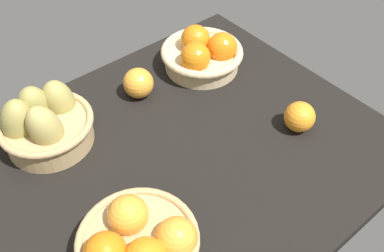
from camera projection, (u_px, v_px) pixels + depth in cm
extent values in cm
cube|color=black|center=(185.00, 152.00, 94.67)|extent=(84.00, 72.00, 3.00)
cylinder|color=#D3BC8C|center=(202.00, 59.00, 111.66)|extent=(19.11, 19.11, 4.77)
torus|color=#D3BC8C|center=(202.00, 52.00, 109.95)|extent=(21.21, 21.21, 2.09)
sphere|color=orange|center=(196.00, 40.00, 109.73)|extent=(7.63, 7.63, 7.63)
sphere|color=orange|center=(222.00, 47.00, 108.36)|extent=(7.63, 7.63, 7.63)
sphere|color=orange|center=(195.00, 58.00, 105.30)|extent=(7.63, 7.63, 7.63)
cylinder|color=tan|center=(139.00, 247.00, 73.88)|extent=(19.59, 19.59, 5.50)
torus|color=tan|center=(138.00, 239.00, 71.91)|extent=(21.06, 21.06, 1.47)
sphere|color=#F49E33|center=(176.00, 238.00, 71.11)|extent=(7.15, 7.15, 7.15)
sphere|color=#F49E33|center=(128.00, 215.00, 73.45)|extent=(7.15, 7.15, 7.15)
cylinder|color=tan|center=(49.00, 132.00, 92.80)|extent=(18.63, 18.63, 5.83)
torus|color=tan|center=(46.00, 122.00, 90.71)|extent=(20.17, 20.17, 1.54)
ellipsoid|color=tan|center=(45.00, 128.00, 86.75)|extent=(10.96, 10.17, 12.37)
ellipsoid|color=#9E934C|center=(59.00, 101.00, 93.82)|extent=(10.45, 10.45, 11.53)
ellipsoid|color=#9E934C|center=(18.00, 122.00, 88.27)|extent=(9.31, 7.90, 11.93)
ellipsoid|color=#9E934C|center=(34.00, 106.00, 92.02)|extent=(8.16, 10.32, 12.47)
sphere|color=orange|center=(300.00, 117.00, 95.21)|extent=(6.94, 6.94, 6.94)
sphere|color=#F49E33|center=(138.00, 83.00, 102.94)|extent=(7.39, 7.39, 7.39)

